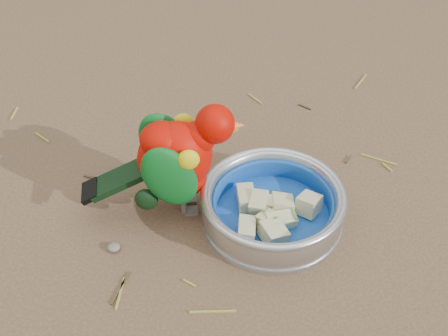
{
  "coord_description": "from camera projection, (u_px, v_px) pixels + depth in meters",
  "views": [
    {
      "loc": [
        -0.15,
        -0.58,
        0.7
      ],
      "look_at": [
        -0.04,
        0.12,
        0.08
      ],
      "focal_mm": 50.0,
      "sensor_mm": 36.0,
      "label": 1
    }
  ],
  "objects": [
    {
      "name": "ground_debris",
      "position": [
        286.0,
        251.0,
        0.92
      ],
      "size": [
        0.9,
        0.8,
        0.01
      ],
      "primitive_type": null,
      "color": "olive",
      "rests_on": "ground"
    },
    {
      "name": "food_bowl",
      "position": [
        272.0,
        218.0,
        0.96
      ],
      "size": [
        0.22,
        0.22,
        0.02
      ],
      "primitive_type": "cylinder",
      "color": "#B2B2BA",
      "rests_on": "ground"
    },
    {
      "name": "ground",
      "position": [
        263.0,
        258.0,
        0.91
      ],
      "size": [
        60.0,
        60.0,
        0.0
      ],
      "primitive_type": "plane",
      "color": "brown"
    },
    {
      "name": "fruit_wedges",
      "position": [
        273.0,
        207.0,
        0.95
      ],
      "size": [
        0.13,
        0.13,
        0.03
      ],
      "primitive_type": null,
      "color": "#C7C08E",
      "rests_on": "food_bowl"
    },
    {
      "name": "bowl_wall",
      "position": [
        273.0,
        204.0,
        0.94
      ],
      "size": [
        0.22,
        0.22,
        0.04
      ],
      "primitive_type": null,
      "color": "#B2B2BA",
      "rests_on": "food_bowl"
    },
    {
      "name": "lory_parrot",
      "position": [
        178.0,
        164.0,
        0.93
      ],
      "size": [
        0.23,
        0.11,
        0.18
      ],
      "primitive_type": null,
      "rotation": [
        0.0,
        0.0,
        -1.59
      ],
      "color": "#B50900",
      "rests_on": "ground"
    }
  ]
}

